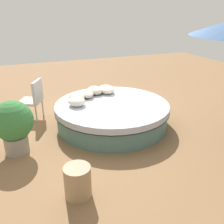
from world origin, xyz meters
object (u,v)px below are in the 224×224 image
at_px(planter, 13,124).
at_px(side_table, 78,182).
at_px(throw_pillow_4, 77,101).
at_px(patio_chair, 34,97).
at_px(throw_pillow_3, 77,97).
at_px(throw_pillow_0, 106,89).
at_px(throw_pillow_1, 95,90).
at_px(round_bed, 112,114).
at_px(throw_pillow_2, 86,94).

relative_size(planter, side_table, 2.11).
distance_m(throw_pillow_4, patio_chair, 1.23).
height_order(throw_pillow_3, throw_pillow_4, throw_pillow_4).
height_order(throw_pillow_0, planter, planter).
bearing_deg(side_table, throw_pillow_3, 165.67).
xyz_separation_m(throw_pillow_1, side_table, (2.82, -1.19, -0.39)).
distance_m(throw_pillow_0, throw_pillow_4, 1.10).
bearing_deg(throw_pillow_3, round_bed, 55.96).
distance_m(throw_pillow_1, throw_pillow_2, 0.30).
height_order(round_bed, planter, planter).
xyz_separation_m(planter, side_table, (1.59, 0.79, -0.35)).
bearing_deg(side_table, planter, -153.60).
bearing_deg(round_bed, planter, -77.93).
xyz_separation_m(throw_pillow_0, patio_chair, (-0.29, -1.79, -0.08)).
bearing_deg(side_table, round_bed, 146.70).
height_order(throw_pillow_0, throw_pillow_1, throw_pillow_1).
xyz_separation_m(round_bed, side_table, (2.04, -1.34, -0.03)).
relative_size(throw_pillow_2, side_table, 1.00).
distance_m(round_bed, throw_pillow_0, 0.85).
bearing_deg(throw_pillow_3, throw_pillow_4, -14.84).
relative_size(throw_pillow_1, patio_chair, 0.50).
distance_m(throw_pillow_0, throw_pillow_1, 0.30).
relative_size(throw_pillow_0, side_table, 1.05).
xyz_separation_m(throw_pillow_4, planter, (0.62, -1.35, -0.04)).
height_order(throw_pillow_2, planter, planter).
bearing_deg(planter, round_bed, 102.07).
xyz_separation_m(throw_pillow_0, throw_pillow_3, (0.28, -0.85, -0.00)).
bearing_deg(throw_pillow_0, throw_pillow_1, -94.94).
bearing_deg(throw_pillow_2, side_table, -18.96).
xyz_separation_m(patio_chair, planter, (1.50, -0.49, 0.04)).
height_order(throw_pillow_3, side_table, throw_pillow_3).
relative_size(round_bed, throw_pillow_3, 6.23).
bearing_deg(planter, patio_chair, 161.82).
bearing_deg(patio_chair, planter, -171.22).
bearing_deg(throw_pillow_4, round_bed, 78.28).
xyz_separation_m(throw_pillow_3, planter, (0.93, -1.43, -0.04)).
bearing_deg(throw_pillow_2, throw_pillow_3, -59.67).
xyz_separation_m(round_bed, throw_pillow_1, (-0.78, -0.16, 0.36)).
bearing_deg(throw_pillow_0, patio_chair, -99.11).
distance_m(round_bed, throw_pillow_2, 0.84).
bearing_deg(round_bed, throw_pillow_1, -168.68).
distance_m(throw_pillow_2, throw_pillow_3, 0.32).
bearing_deg(throw_pillow_0, throw_pillow_4, -57.45).
bearing_deg(patio_chair, side_table, -147.55).
bearing_deg(throw_pillow_0, throw_pillow_3, -71.55).
distance_m(round_bed, throw_pillow_1, 0.87).
bearing_deg(throw_pillow_4, patio_chair, -135.74).
distance_m(throw_pillow_0, throw_pillow_2, 0.58).
bearing_deg(side_table, throw_pillow_1, 157.23).
bearing_deg(round_bed, side_table, -33.30).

